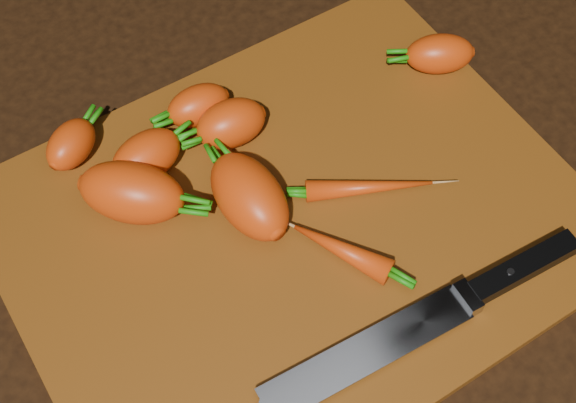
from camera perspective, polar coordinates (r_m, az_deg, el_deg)
ground at (r=0.73m, az=0.42°, el=-2.01°), size 2.00×2.00×0.01m
cutting_board at (r=0.72m, az=0.43°, el=-1.58°), size 0.50×0.40×0.01m
carrot_0 at (r=0.74m, az=-10.05°, el=3.17°), size 0.08×0.05×0.04m
carrot_1 at (r=0.75m, az=-4.08°, el=5.55°), size 0.07×0.05×0.05m
carrot_2 at (r=0.71m, az=-11.04°, el=0.63°), size 0.11×0.11×0.06m
carrot_3 at (r=0.70m, az=-2.77°, el=0.37°), size 0.06×0.10×0.06m
carrot_4 at (r=0.77m, az=-6.40°, el=6.81°), size 0.06×0.04×0.04m
carrot_5 at (r=0.77m, az=-15.18°, el=3.95°), size 0.07×0.06×0.04m
carrot_6 at (r=0.82m, az=10.73°, el=10.28°), size 0.08×0.07×0.04m
carrot_7 at (r=0.73m, az=5.81°, el=1.03°), size 0.11×0.07×0.02m
carrot_8 at (r=0.69m, az=3.81°, el=-3.43°), size 0.06×0.09×0.02m
knife at (r=0.66m, az=7.00°, el=-9.88°), size 0.31×0.05×0.02m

